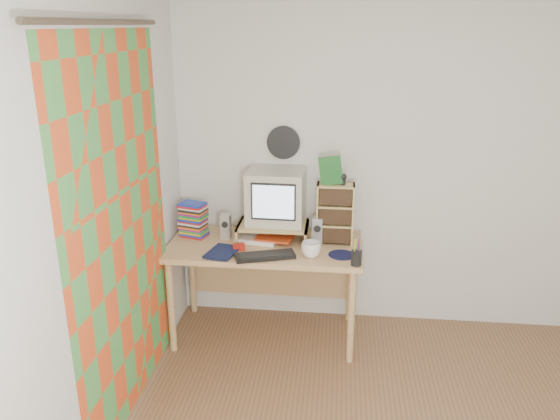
% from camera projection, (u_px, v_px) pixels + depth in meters
% --- Properties ---
extents(back_wall, '(3.50, 0.00, 3.50)m').
position_uv_depth(back_wall, '(408.00, 169.00, 4.06)').
color(back_wall, silver).
rests_on(back_wall, floor).
extents(left_wall, '(0.00, 3.50, 3.50)m').
position_uv_depth(left_wall, '(74.00, 250.00, 2.59)').
color(left_wall, silver).
rests_on(left_wall, floor).
extents(curtain, '(0.00, 2.20, 2.20)m').
position_uv_depth(curtain, '(123.00, 234.00, 3.07)').
color(curtain, '#DA4C1E').
rests_on(curtain, left_wall).
extents(wall_disc, '(0.25, 0.02, 0.25)m').
position_uv_depth(wall_disc, '(283.00, 143.00, 4.08)').
color(wall_disc, black).
rests_on(wall_disc, back_wall).
extents(desk, '(1.40, 0.70, 0.75)m').
position_uv_depth(desk, '(266.00, 257.00, 4.08)').
color(desk, '#DABE75').
rests_on(desk, floor).
extents(monitor_riser, '(0.52, 0.30, 0.12)m').
position_uv_depth(monitor_riser, '(273.00, 227.00, 4.03)').
color(monitor_riser, tan).
rests_on(monitor_riser, desk).
extents(crt_monitor, '(0.42, 0.42, 0.39)m').
position_uv_depth(crt_monitor, '(276.00, 197.00, 4.01)').
color(crt_monitor, beige).
rests_on(crt_monitor, monitor_riser).
extents(speaker_left, '(0.08, 0.08, 0.19)m').
position_uv_depth(speaker_left, '(226.00, 226.00, 4.05)').
color(speaker_left, '#A8A9AD').
rests_on(speaker_left, desk).
extents(speaker_right, '(0.08, 0.08, 0.20)m').
position_uv_depth(speaker_right, '(317.00, 231.00, 3.95)').
color(speaker_right, '#A8A9AD').
rests_on(speaker_right, desk).
extents(keyboard, '(0.43, 0.26, 0.03)m').
position_uv_depth(keyboard, '(265.00, 256.00, 3.74)').
color(keyboard, black).
rests_on(keyboard, desk).
extents(dvd_stack, '(0.21, 0.18, 0.26)m').
position_uv_depth(dvd_stack, '(193.00, 220.00, 4.08)').
color(dvd_stack, brown).
rests_on(dvd_stack, desk).
extents(cd_rack, '(0.27, 0.14, 0.44)m').
position_uv_depth(cd_rack, '(335.00, 214.00, 3.93)').
color(cd_rack, tan).
rests_on(cd_rack, desk).
extents(mug, '(0.17, 0.17, 0.11)m').
position_uv_depth(mug, '(311.00, 250.00, 3.74)').
color(mug, white).
rests_on(mug, desk).
extents(diary, '(0.27, 0.22, 0.05)m').
position_uv_depth(diary, '(210.00, 249.00, 3.83)').
color(diary, '#10183C').
rests_on(diary, desk).
extents(mousepad, '(0.24, 0.24, 0.00)m').
position_uv_depth(mousepad, '(342.00, 255.00, 3.78)').
color(mousepad, black).
rests_on(mousepad, desk).
extents(pen_cup, '(0.08, 0.08, 0.14)m').
position_uv_depth(pen_cup, '(356.00, 255.00, 3.60)').
color(pen_cup, black).
rests_on(pen_cup, desk).
extents(papers, '(0.34, 0.27, 0.04)m').
position_uv_depth(papers, '(265.00, 237.00, 4.04)').
color(papers, white).
rests_on(papers, desk).
extents(red_box, '(0.10, 0.07, 0.04)m').
position_uv_depth(red_box, '(239.00, 247.00, 3.86)').
color(red_box, '#B01E12').
rests_on(red_box, desk).
extents(game_box, '(0.16, 0.04, 0.20)m').
position_uv_depth(game_box, '(331.00, 171.00, 3.83)').
color(game_box, '#1A5C22').
rests_on(game_box, cd_rack).
extents(webcam, '(0.05, 0.05, 0.08)m').
position_uv_depth(webcam, '(343.00, 179.00, 3.84)').
color(webcam, black).
rests_on(webcam, cd_rack).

